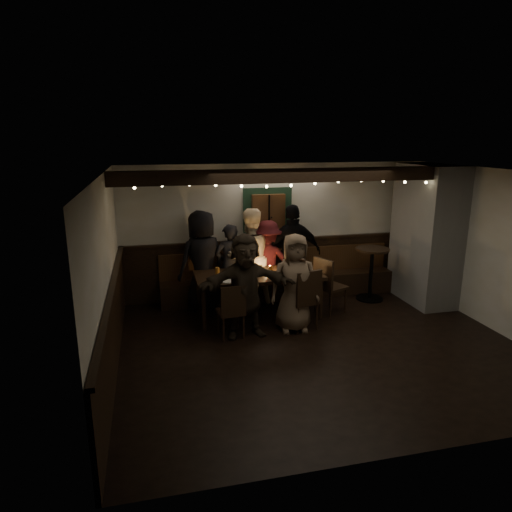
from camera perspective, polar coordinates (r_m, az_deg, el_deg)
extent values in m
cube|color=black|center=(7.12, 8.01, -11.17)|extent=(6.00, 5.00, 0.01)
cube|color=black|center=(6.43, 8.85, 10.25)|extent=(6.00, 5.00, 0.01)
cube|color=beige|center=(8.97, 2.56, 3.21)|extent=(6.00, 0.01, 2.60)
cube|color=beige|center=(6.24, -18.24, -2.68)|extent=(0.01, 5.00, 2.60)
cube|color=beige|center=(8.24, 28.26, 0.40)|extent=(0.01, 5.00, 2.60)
cube|color=black|center=(9.12, 2.56, -1.45)|extent=(6.00, 0.05, 1.10)
cube|color=black|center=(6.49, -17.44, -9.00)|extent=(0.05, 5.00, 1.10)
cube|color=gray|center=(9.18, 20.49, 2.55)|extent=(0.70, 1.40, 2.60)
cube|color=black|center=(8.99, 2.97, -3.87)|extent=(4.60, 0.45, 0.45)
cube|color=#43280F|center=(9.02, 2.68, -0.65)|extent=(4.60, 0.06, 0.50)
cube|color=#163020|center=(8.79, 1.44, 5.30)|extent=(0.95, 0.04, 1.00)
cube|color=#43280F|center=(8.74, 1.54, 5.24)|extent=(0.64, 0.12, 0.76)
cube|color=black|center=(7.38, 5.88, 10.00)|extent=(6.00, 0.16, 0.22)
sphere|color=#FFE599|center=(6.97, -14.96, 8.24)|extent=(0.04, 0.04, 0.04)
sphere|color=#FFE599|center=(6.97, -11.66, 8.62)|extent=(0.04, 0.04, 0.04)
sphere|color=#FFE599|center=(6.99, -8.35, 8.83)|extent=(0.04, 0.04, 0.04)
sphere|color=#FFE599|center=(7.04, -5.06, 8.83)|extent=(0.04, 0.04, 0.04)
sphere|color=#FFE599|center=(7.11, -1.83, 8.73)|extent=(0.04, 0.04, 0.04)
sphere|color=#FFE599|center=(7.20, 1.33, 8.68)|extent=(0.04, 0.04, 0.04)
sphere|color=#FFE599|center=(7.31, 4.40, 8.78)|extent=(0.04, 0.04, 0.04)
sphere|color=#FFE599|center=(7.44, 7.38, 8.99)|extent=(0.04, 0.04, 0.04)
sphere|color=#FFE599|center=(7.58, 10.26, 9.16)|extent=(0.04, 0.04, 0.04)
sphere|color=#FFE599|center=(7.75, 13.01, 9.18)|extent=(0.04, 0.04, 0.04)
sphere|color=#FFE599|center=(7.94, 15.63, 9.01)|extent=(0.04, 0.04, 0.04)
sphere|color=#FFE599|center=(8.14, 18.12, 8.78)|extent=(0.04, 0.04, 0.04)
sphere|color=#FFE599|center=(8.35, 20.49, 8.60)|extent=(0.04, 0.04, 0.04)
sphere|color=#FFE599|center=(8.58, 22.75, 8.58)|extent=(0.04, 0.04, 0.04)
cube|color=black|center=(7.91, 0.33, -2.46)|extent=(2.19, 0.94, 0.06)
cylinder|color=black|center=(7.52, -6.53, -6.66)|extent=(0.07, 0.07, 0.72)
cylinder|color=black|center=(8.24, -7.18, -4.74)|extent=(0.07, 0.07, 0.72)
cylinder|color=black|center=(7.98, 8.09, -5.42)|extent=(0.07, 0.07, 0.72)
cylinder|color=black|center=(8.66, 6.25, -3.73)|extent=(0.07, 0.07, 0.72)
cylinder|color=#BF7226|center=(7.81, -4.85, -1.95)|extent=(0.07, 0.07, 0.15)
cylinder|color=#BF7226|center=(7.64, -3.00, -2.29)|extent=(0.07, 0.07, 0.15)
cylinder|color=silver|center=(8.07, -0.59, -1.35)|extent=(0.07, 0.07, 0.15)
cylinder|color=#BF7226|center=(7.85, 1.86, -1.82)|extent=(0.07, 0.07, 0.15)
cylinder|color=silver|center=(8.24, 3.65, -1.04)|extent=(0.07, 0.07, 0.15)
cylinder|color=#BF7226|center=(7.92, 6.77, -1.75)|extent=(0.07, 0.07, 0.15)
cylinder|color=white|center=(7.50, -3.34, -3.15)|extent=(0.27, 0.27, 0.02)
cube|color=#B2B2B7|center=(7.85, 0.42, -2.17)|extent=(0.17, 0.10, 0.05)
cylinder|color=#990C0C|center=(7.83, 0.20, -1.78)|extent=(0.04, 0.04, 0.17)
cylinder|color=gold|center=(7.84, 0.64, -1.75)|extent=(0.04, 0.04, 0.17)
cylinder|color=silver|center=(7.99, 1.74, -1.75)|extent=(0.05, 0.05, 0.08)
sphere|color=#FFB24C|center=(7.98, 1.74, -1.31)|extent=(0.03, 0.03, 0.03)
cube|color=black|center=(7.25, -3.19, -6.98)|extent=(0.44, 0.44, 0.04)
cube|color=black|center=(7.00, -2.83, -5.61)|extent=(0.40, 0.07, 0.46)
cylinder|color=black|center=(7.52, -2.30, -7.92)|extent=(0.03, 0.03, 0.39)
cylinder|color=black|center=(7.23, -1.57, -8.87)|extent=(0.03, 0.03, 0.39)
cylinder|color=black|center=(7.44, -4.72, -8.21)|extent=(0.03, 0.03, 0.39)
cylinder|color=black|center=(7.15, -4.09, -9.18)|extent=(0.03, 0.03, 0.39)
cube|color=black|center=(7.56, 5.69, -5.56)|extent=(0.57, 0.57, 0.04)
cube|color=black|center=(7.30, 6.67, -3.93)|extent=(0.46, 0.16, 0.53)
cylinder|color=black|center=(7.89, 6.02, -6.61)|extent=(0.04, 0.04, 0.45)
cylinder|color=black|center=(7.61, 7.63, -7.50)|extent=(0.04, 0.04, 0.45)
cylinder|color=black|center=(7.70, 3.68, -7.12)|extent=(0.04, 0.04, 0.45)
cylinder|color=black|center=(7.41, 5.23, -8.06)|extent=(0.04, 0.04, 0.45)
cube|color=black|center=(8.31, 9.35, -3.81)|extent=(0.61, 0.61, 0.04)
cube|color=black|center=(8.08, 8.39, -2.17)|extent=(0.22, 0.44, 0.53)
cylinder|color=black|center=(8.40, 11.10, -5.49)|extent=(0.04, 0.04, 0.45)
cylinder|color=black|center=(8.14, 9.30, -6.06)|extent=(0.04, 0.04, 0.45)
cylinder|color=black|center=(8.64, 9.27, -4.82)|extent=(0.04, 0.04, 0.45)
cylinder|color=black|center=(8.39, 7.46, -5.36)|extent=(0.04, 0.04, 0.45)
cylinder|color=black|center=(9.25, 13.98, -5.14)|extent=(0.52, 0.52, 0.03)
cylinder|color=black|center=(9.10, 14.17, -2.25)|extent=(0.07, 0.07, 1.00)
cylinder|color=black|center=(8.97, 14.37, 0.82)|extent=(0.64, 0.64, 0.04)
imported|color=black|center=(8.31, -6.73, -0.55)|extent=(1.04, 0.86, 1.83)
imported|color=black|center=(8.51, -3.33, -1.11)|extent=(0.61, 0.45, 1.54)
imported|color=beige|center=(8.50, -0.81, -0.10)|extent=(1.00, 0.84, 1.82)
imported|color=#3B0E12|center=(8.65, 1.42, -0.71)|extent=(1.06, 0.66, 1.58)
imported|color=black|center=(8.71, 4.63, 0.35)|extent=(1.11, 0.51, 1.87)
imported|color=black|center=(7.12, -1.33, -3.75)|extent=(1.55, 0.51, 1.66)
imported|color=brown|center=(7.36, 4.83, -3.38)|extent=(0.83, 0.59, 1.61)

